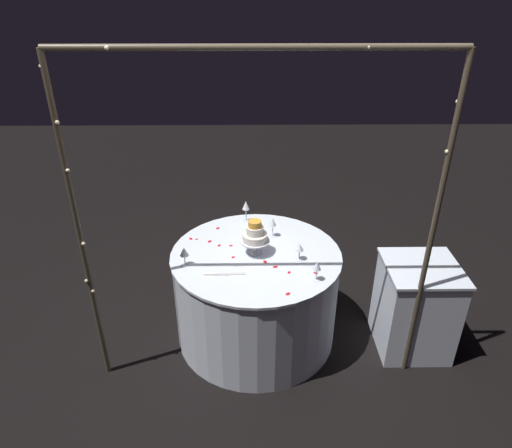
{
  "coord_description": "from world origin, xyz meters",
  "views": [
    {
      "loc": [
        0.04,
        2.89,
        2.61
      ],
      "look_at": [
        0.0,
        0.0,
        1.03
      ],
      "focal_mm": 32.01,
      "sensor_mm": 36.0,
      "label": 1
    }
  ],
  "objects_px": {
    "main_table": "(256,295)",
    "wine_glass_4": "(273,223)",
    "decorative_arch": "(257,184)",
    "cake_knife": "(222,274)",
    "wine_glass_0": "(184,252)",
    "wine_glass_1": "(246,206)",
    "wine_glass_3": "(317,267)",
    "tiered_cake": "(255,235)",
    "wine_glass_2": "(299,248)",
    "side_table": "(415,307)"
  },
  "relations": [
    {
      "from": "side_table",
      "to": "main_table",
      "type": "bearing_deg",
      "value": -6.41
    },
    {
      "from": "wine_glass_0",
      "to": "wine_glass_3",
      "type": "height_order",
      "value": "same"
    },
    {
      "from": "main_table",
      "to": "wine_glass_2",
      "type": "distance_m",
      "value": 0.59
    },
    {
      "from": "tiered_cake",
      "to": "wine_glass_0",
      "type": "bearing_deg",
      "value": 17.61
    },
    {
      "from": "side_table",
      "to": "wine_glass_3",
      "type": "height_order",
      "value": "wine_glass_3"
    },
    {
      "from": "tiered_cake",
      "to": "wine_glass_1",
      "type": "height_order",
      "value": "tiered_cake"
    },
    {
      "from": "decorative_arch",
      "to": "wine_glass_2",
      "type": "relative_size",
      "value": 17.16
    },
    {
      "from": "side_table",
      "to": "wine_glass_1",
      "type": "height_order",
      "value": "wine_glass_1"
    },
    {
      "from": "wine_glass_1",
      "to": "wine_glass_3",
      "type": "height_order",
      "value": "wine_glass_1"
    },
    {
      "from": "decorative_arch",
      "to": "main_table",
      "type": "distance_m",
      "value": 1.2
    },
    {
      "from": "side_table",
      "to": "cake_knife",
      "type": "bearing_deg",
      "value": 5.2
    },
    {
      "from": "main_table",
      "to": "wine_glass_4",
      "type": "relative_size",
      "value": 8.03
    },
    {
      "from": "wine_glass_3",
      "to": "decorative_arch",
      "type": "bearing_deg",
      "value": 7.98
    },
    {
      "from": "wine_glass_1",
      "to": "wine_glass_3",
      "type": "distance_m",
      "value": 0.99
    },
    {
      "from": "side_table",
      "to": "tiered_cake",
      "type": "xyz_separation_m",
      "value": [
        1.23,
        -0.15,
        0.56
      ]
    },
    {
      "from": "decorative_arch",
      "to": "tiered_cake",
      "type": "bearing_deg",
      "value": -88.96
    },
    {
      "from": "wine_glass_3",
      "to": "side_table",
      "type": "bearing_deg",
      "value": -165.88
    },
    {
      "from": "main_table",
      "to": "wine_glass_2",
      "type": "height_order",
      "value": "wine_glass_2"
    },
    {
      "from": "side_table",
      "to": "wine_glass_4",
      "type": "bearing_deg",
      "value": -20.15
    },
    {
      "from": "wine_glass_3",
      "to": "wine_glass_0",
      "type": "bearing_deg",
      "value": -12.02
    },
    {
      "from": "tiered_cake",
      "to": "wine_glass_4",
      "type": "relative_size",
      "value": 1.69
    },
    {
      "from": "wine_glass_1",
      "to": "wine_glass_0",
      "type": "bearing_deg",
      "value": 56.86
    },
    {
      "from": "decorative_arch",
      "to": "wine_glass_0",
      "type": "distance_m",
      "value": 0.85
    },
    {
      "from": "wine_glass_4",
      "to": "wine_glass_0",
      "type": "bearing_deg",
      "value": 32.33
    },
    {
      "from": "decorative_arch",
      "to": "tiered_cake",
      "type": "distance_m",
      "value": 0.72
    },
    {
      "from": "decorative_arch",
      "to": "wine_glass_3",
      "type": "relative_size",
      "value": 15.37
    },
    {
      "from": "wine_glass_4",
      "to": "main_table",
      "type": "bearing_deg",
      "value": 62.83
    },
    {
      "from": "tiered_cake",
      "to": "cake_knife",
      "type": "relative_size",
      "value": 0.91
    },
    {
      "from": "wine_glass_3",
      "to": "cake_knife",
      "type": "bearing_deg",
      "value": -6.35
    },
    {
      "from": "side_table",
      "to": "tiered_cake",
      "type": "distance_m",
      "value": 1.36
    },
    {
      "from": "main_table",
      "to": "wine_glass_4",
      "type": "distance_m",
      "value": 0.59
    },
    {
      "from": "wine_glass_4",
      "to": "cake_knife",
      "type": "xyz_separation_m",
      "value": [
        0.38,
        0.53,
        -0.11
      ]
    },
    {
      "from": "decorative_arch",
      "to": "wine_glass_1",
      "type": "height_order",
      "value": "decorative_arch"
    },
    {
      "from": "wine_glass_0",
      "to": "wine_glass_1",
      "type": "xyz_separation_m",
      "value": [
        -0.43,
        -0.67,
        0.03
      ]
    },
    {
      "from": "wine_glass_0",
      "to": "decorative_arch",
      "type": "bearing_deg",
      "value": 153.68
    },
    {
      "from": "wine_glass_0",
      "to": "wine_glass_2",
      "type": "height_order",
      "value": "wine_glass_0"
    },
    {
      "from": "decorative_arch",
      "to": "cake_knife",
      "type": "xyz_separation_m",
      "value": [
        0.24,
        -0.13,
        -0.74
      ]
    },
    {
      "from": "wine_glass_3",
      "to": "wine_glass_4",
      "type": "height_order",
      "value": "wine_glass_4"
    },
    {
      "from": "side_table",
      "to": "wine_glass_1",
      "type": "distance_m",
      "value": 1.56
    },
    {
      "from": "side_table",
      "to": "tiered_cake",
      "type": "height_order",
      "value": "tiered_cake"
    },
    {
      "from": "tiered_cake",
      "to": "wine_glass_1",
      "type": "relative_size",
      "value": 1.45
    },
    {
      "from": "tiered_cake",
      "to": "wine_glass_2",
      "type": "bearing_deg",
      "value": 163.43
    },
    {
      "from": "tiered_cake",
      "to": "cake_knife",
      "type": "bearing_deg",
      "value": 50.51
    },
    {
      "from": "decorative_arch",
      "to": "wine_glass_1",
      "type": "bearing_deg",
      "value": -85.21
    },
    {
      "from": "decorative_arch",
      "to": "wine_glass_1",
      "type": "xyz_separation_m",
      "value": [
        0.08,
        -0.92,
        -0.61
      ]
    },
    {
      "from": "wine_glass_0",
      "to": "cake_knife",
      "type": "relative_size",
      "value": 0.51
    },
    {
      "from": "decorative_arch",
      "to": "wine_glass_0",
      "type": "height_order",
      "value": "decorative_arch"
    },
    {
      "from": "tiered_cake",
      "to": "wine_glass_1",
      "type": "bearing_deg",
      "value": -82.18
    },
    {
      "from": "main_table",
      "to": "side_table",
      "type": "xyz_separation_m",
      "value": [
        -1.22,
        0.14,
        -0.02
      ]
    },
    {
      "from": "decorative_arch",
      "to": "wine_glass_0",
      "type": "xyz_separation_m",
      "value": [
        0.51,
        -0.25,
        -0.64
      ]
    }
  ]
}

